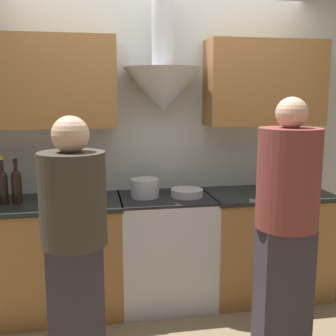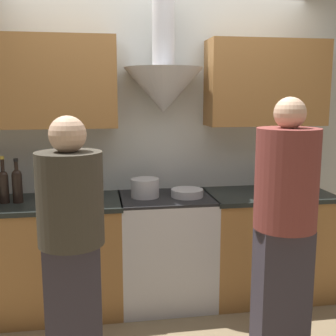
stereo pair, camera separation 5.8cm
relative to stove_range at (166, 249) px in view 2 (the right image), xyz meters
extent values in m
plane|color=#847051|center=(0.00, -0.33, -0.45)|extent=(12.00, 12.00, 0.00)
cube|color=silver|center=(0.00, 0.33, 0.85)|extent=(8.40, 0.06, 2.60)
cone|color=silver|center=(0.00, 0.12, 1.29)|extent=(0.63, 0.63, 0.36)
cylinder|color=silver|center=(0.00, 0.12, 1.78)|extent=(0.18, 0.18, 0.63)
cube|color=#9E6B38|center=(-1.09, 0.15, 1.35)|extent=(1.43, 0.32, 0.70)
cube|color=#9E6B38|center=(0.87, 0.15, 1.35)|extent=(1.00, 0.32, 0.70)
cube|color=#9E6B38|center=(-1.09, 0.00, -0.02)|extent=(1.43, 0.60, 0.86)
cube|color=black|center=(-1.09, 0.00, 0.43)|extent=(1.46, 0.62, 0.03)
cube|color=#9E6B38|center=(0.87, 0.00, -0.02)|extent=(1.00, 0.60, 0.86)
cube|color=black|center=(0.87, 0.00, 0.43)|extent=(1.02, 0.62, 0.03)
cube|color=silver|center=(0.00, 0.00, -0.01)|extent=(0.74, 0.60, 0.88)
cube|color=black|center=(0.00, -0.30, -0.05)|extent=(0.52, 0.01, 0.39)
cube|color=black|center=(0.00, 0.00, 0.43)|extent=(0.74, 0.60, 0.02)
cube|color=silver|center=(0.00, 0.27, 0.37)|extent=(0.74, 0.06, 0.10)
cylinder|color=black|center=(-1.24, -0.01, 0.55)|extent=(0.07, 0.07, 0.21)
sphere|color=black|center=(-1.24, -0.01, 0.66)|extent=(0.07, 0.07, 0.07)
cylinder|color=black|center=(-1.24, -0.01, 0.73)|extent=(0.03, 0.03, 0.11)
cylinder|color=gold|center=(-1.24, -0.01, 0.79)|extent=(0.03, 0.03, 0.02)
cylinder|color=black|center=(-1.14, -0.01, 0.55)|extent=(0.08, 0.08, 0.22)
sphere|color=black|center=(-1.14, -0.01, 0.66)|extent=(0.07, 0.07, 0.07)
cylinder|color=black|center=(-1.14, -0.01, 0.72)|extent=(0.03, 0.03, 0.08)
cylinder|color=black|center=(-1.14, -0.01, 0.77)|extent=(0.03, 0.03, 0.02)
cylinder|color=silver|center=(-0.17, 0.01, 0.52)|extent=(0.23, 0.23, 0.15)
cylinder|color=silver|center=(0.17, -0.03, 0.48)|extent=(0.26, 0.26, 0.06)
sphere|color=orange|center=(1.09, 0.09, 0.48)|extent=(0.07, 0.07, 0.07)
cylinder|color=silver|center=(0.93, -0.14, 0.49)|extent=(0.16, 0.16, 0.09)
cube|color=#38333D|center=(-0.68, -0.96, -0.01)|extent=(0.31, 0.20, 0.89)
cylinder|color=#3D382D|center=(-0.68, -0.96, 0.69)|extent=(0.36, 0.36, 0.52)
sphere|color=#E0B28E|center=(-0.68, -0.96, 1.04)|extent=(0.20, 0.20, 0.20)
cube|color=#38333D|center=(0.56, -0.98, 0.01)|extent=(0.32, 0.20, 0.92)
cylinder|color=brown|center=(0.56, -0.98, 0.76)|extent=(0.37, 0.37, 0.60)
sphere|color=#E0B28E|center=(0.56, -0.98, 1.15)|extent=(0.19, 0.19, 0.19)
camera|label=1|loc=(-0.57, -3.25, 1.25)|focal=45.00mm
camera|label=2|loc=(-0.52, -3.26, 1.25)|focal=45.00mm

